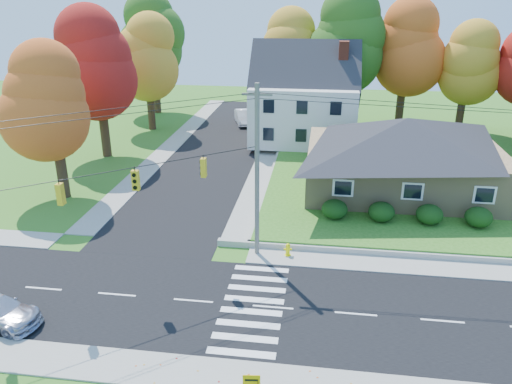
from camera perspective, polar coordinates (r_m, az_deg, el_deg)
ground at (r=25.05m, az=1.94°, el=-13.06°), size 120.00×120.00×0.00m
road_main at (r=25.05m, az=1.94°, el=-13.04°), size 90.00×8.00×0.02m
road_cross at (r=49.61m, az=-4.09°, el=5.10°), size 8.00×44.00×0.02m
sidewalk_north at (r=29.25m, az=2.99°, el=-7.40°), size 90.00×2.00×0.08m
sidewalk_south at (r=21.15m, az=0.41°, el=-20.70°), size 90.00×2.00×0.08m
lawn at (r=45.12m, az=21.59°, el=2.15°), size 30.00×30.00×0.50m
ranch_house at (r=38.54m, az=16.55°, el=4.30°), size 14.60×10.60×5.40m
colonial_house at (r=49.43m, az=5.57°, el=10.46°), size 10.40×8.40×9.60m
hedge_row at (r=33.45m, az=16.70°, el=-2.32°), size 10.70×1.70×1.27m
traffic_infrastructure at (r=23.74m, az=2.09°, el=-0.91°), size 38.10×10.66×10.00m
tree_lot_0 at (r=54.90m, az=3.81°, el=15.60°), size 6.72×6.72×12.51m
tree_lot_1 at (r=53.66m, az=10.44°, el=16.55°), size 7.84×7.84×14.60m
tree_lot_2 at (r=55.27m, az=16.81°, el=15.48°), size 7.28×7.28×13.56m
tree_lot_3 at (r=55.63m, az=23.07°, el=13.36°), size 6.16×6.16×11.47m
tree_west_0 at (r=38.26m, az=-22.37°, el=9.48°), size 6.16×6.16×11.47m
tree_west_1 at (r=47.26m, az=-17.73°, el=13.80°), size 7.28×7.28×13.56m
tree_west_2 at (r=56.14m, az=-12.36°, el=14.78°), size 6.72×6.72×12.51m
tree_west_3 at (r=64.18m, az=-11.74°, el=16.85°), size 7.84×7.84×14.60m
white_car at (r=58.41m, az=-1.40°, el=8.56°), size 3.05×5.15×1.60m
fire_hydrant at (r=29.21m, az=3.65°, el=-6.66°), size 0.48×0.37×0.83m
yard_sign at (r=20.31m, az=-0.52°, el=-20.71°), size 0.67×0.11×0.84m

